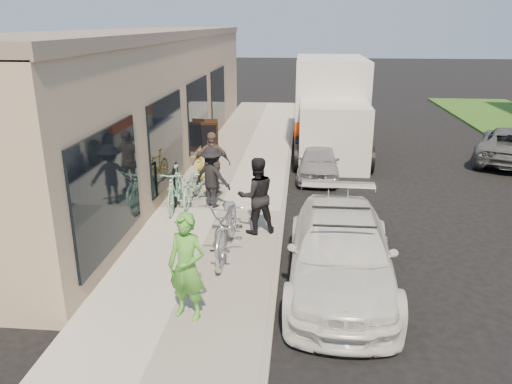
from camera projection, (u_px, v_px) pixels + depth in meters
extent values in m
plane|color=black|center=(300.00, 278.00, 9.16)|extent=(120.00, 120.00, 0.00)
cube|color=#B5B1A3|center=(219.00, 212.00, 12.14)|extent=(3.00, 34.00, 0.15)
cube|color=gray|center=(283.00, 214.00, 12.00)|extent=(0.12, 34.00, 0.13)
cube|color=tan|center=(145.00, 100.00, 16.51)|extent=(3.50, 20.00, 4.00)
cube|color=gray|center=(140.00, 34.00, 15.83)|extent=(3.60, 20.00, 0.25)
cube|color=black|center=(109.00, 190.00, 8.95)|extent=(0.06, 3.00, 2.20)
cube|color=black|center=(167.00, 140.00, 12.72)|extent=(0.06, 3.00, 2.20)
cube|color=black|center=(198.00, 113.00, 16.49)|extent=(0.06, 3.00, 2.20)
cube|color=black|center=(218.00, 96.00, 20.26)|extent=(0.06, 3.00, 2.20)
cylinder|color=black|center=(175.00, 189.00, 12.08)|extent=(0.07, 0.07, 0.95)
cylinder|color=black|center=(177.00, 181.00, 12.68)|extent=(0.07, 0.07, 0.95)
cylinder|color=black|center=(175.00, 167.00, 12.22)|extent=(0.16, 0.63, 0.07)
cube|color=black|center=(209.00, 137.00, 17.11)|extent=(0.71, 0.39, 1.10)
cube|color=black|center=(209.00, 135.00, 17.49)|extent=(0.71, 0.39, 1.10)
cube|color=black|center=(209.00, 136.00, 17.05)|extent=(0.56, 0.28, 0.79)
imported|color=silver|center=(340.00, 251.00, 8.73)|extent=(1.96, 4.53, 1.30)
cylinder|color=black|center=(345.00, 227.00, 8.05)|extent=(1.03, 0.04, 0.04)
cylinder|color=black|center=(341.00, 208.00, 8.87)|extent=(1.03, 0.04, 0.04)
imported|color=#9B9BA0|center=(318.00, 160.00, 14.98)|extent=(1.34, 3.07, 1.03)
cube|color=silver|center=(334.00, 136.00, 15.80)|extent=(2.16, 2.16, 2.05)
cube|color=black|center=(334.00, 123.00, 15.66)|extent=(1.99, 0.07, 0.97)
cube|color=silver|center=(329.00, 101.00, 18.64)|extent=(2.49, 4.53, 3.12)
cube|color=#D53F0C|center=(329.00, 119.00, 18.86)|extent=(2.51, 4.55, 0.59)
cylinder|color=black|center=(299.00, 158.00, 15.57)|extent=(0.27, 0.86, 0.86)
cylinder|color=black|center=(369.00, 160.00, 15.39)|extent=(0.27, 0.86, 0.86)
cylinder|color=black|center=(299.00, 149.00, 16.69)|extent=(0.27, 0.86, 0.86)
cylinder|color=black|center=(364.00, 150.00, 16.51)|extent=(0.27, 0.86, 0.86)
cylinder|color=black|center=(300.00, 125.00, 20.55)|extent=(0.27, 0.86, 0.86)
cylinder|color=black|center=(353.00, 126.00, 20.37)|extent=(0.27, 0.86, 0.86)
imported|color=#4F5254|center=(511.00, 145.00, 16.59)|extent=(3.45, 4.61, 1.16)
imported|color=silver|center=(227.00, 224.00, 9.62)|extent=(0.82, 2.34, 1.23)
imported|color=#52A537|center=(187.00, 267.00, 7.44)|extent=(0.71, 0.58, 1.69)
imported|color=black|center=(256.00, 196.00, 10.53)|extent=(0.98, 0.88, 1.66)
imported|color=#87CAB0|center=(175.00, 189.00, 11.97)|extent=(0.58, 1.73, 1.03)
imported|color=#87CAB0|center=(192.00, 185.00, 12.45)|extent=(0.61, 1.70, 0.89)
imported|color=yellow|center=(200.00, 168.00, 13.87)|extent=(0.62, 1.59, 0.93)
imported|color=black|center=(212.00, 177.00, 12.07)|extent=(1.11, 0.90, 1.50)
imported|color=brown|center=(211.00, 164.00, 12.89)|extent=(1.04, 0.60, 1.67)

